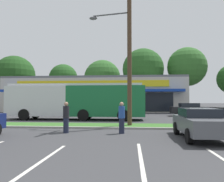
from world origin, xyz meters
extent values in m
cube|color=#386B28|center=(0.00, 14.00, 0.06)|extent=(56.00, 2.20, 0.12)
cube|color=#99968C|center=(0.00, 12.78, 0.06)|extent=(56.00, 0.24, 0.12)
cube|color=silver|center=(0.71, 5.11, 0.00)|extent=(0.12, 4.80, 0.01)
cube|color=silver|center=(3.64, 5.78, 0.00)|extent=(0.12, 4.80, 0.01)
cube|color=#BCB7AD|center=(-2.32, 35.42, 2.48)|extent=(27.02, 10.64, 4.96)
cube|color=black|center=(-2.32, 30.06, 1.49)|extent=(22.69, 0.08, 2.58)
cube|color=#14389E|center=(-2.32, 29.40, 3.07)|extent=(25.39, 1.40, 0.35)
cube|color=yellow|center=(-2.32, 30.02, 4.06)|extent=(21.61, 0.16, 0.89)
cube|color=slate|center=(-2.32, 35.42, 5.11)|extent=(27.02, 10.64, 0.30)
cylinder|color=#473323|center=(-20.40, 42.61, 1.78)|extent=(0.44, 0.44, 3.57)
sphere|color=#1E4719|center=(-20.40, 42.61, 6.65)|extent=(8.23, 8.23, 8.23)
cylinder|color=#473323|center=(-11.58, 46.95, 2.07)|extent=(0.44, 0.44, 4.15)
sphere|color=#23511E|center=(-11.58, 46.95, 6.49)|extent=(6.25, 6.25, 6.25)
cylinder|color=#473323|center=(-2.91, 46.90, 1.75)|extent=(0.44, 0.44, 3.51)
sphere|color=#2D6026|center=(-2.91, 46.90, 6.46)|extent=(7.86, 7.86, 7.86)
cylinder|color=#473323|center=(5.62, 42.35, 2.37)|extent=(0.44, 0.44, 4.73)
sphere|color=#23511E|center=(5.62, 42.35, 7.71)|extent=(7.95, 7.95, 7.95)
cylinder|color=#473323|center=(13.85, 42.30, 2.65)|extent=(0.44, 0.44, 5.29)
sphere|color=#2D6026|center=(13.85, 42.30, 8.05)|extent=(7.37, 7.37, 7.37)
cylinder|color=#4C3826|center=(3.23, 13.88, 5.37)|extent=(0.30, 0.30, 10.74)
cylinder|color=#59595B|center=(1.96, 14.11, 7.73)|extent=(2.58, 0.57, 0.10)
ellipsoid|color=#59595B|center=(0.68, 14.35, 7.58)|extent=(0.56, 0.32, 0.24)
cube|color=#196638|center=(1.09, 19.10, 1.70)|extent=(6.85, 2.55, 2.70)
cube|color=silver|center=(-5.14, 19.10, 1.70)|extent=(5.60, 2.55, 2.70)
cube|color=silver|center=(-1.71, 19.10, 3.15)|extent=(11.95, 2.30, 0.20)
cube|color=black|center=(-1.71, 20.40, 2.19)|extent=(11.45, 0.06, 1.19)
cube|color=black|center=(-7.97, 19.10, 2.02)|extent=(0.06, 2.17, 1.51)
cylinder|color=black|center=(-6.07, 17.93, 0.50)|extent=(1.00, 0.30, 1.00)
cylinder|color=black|center=(-6.07, 20.27, 0.50)|extent=(1.00, 0.30, 1.00)
cylinder|color=black|center=(-0.78, 17.93, 0.50)|extent=(1.00, 0.30, 1.00)
cylinder|color=black|center=(-0.78, 20.27, 0.50)|extent=(1.00, 0.30, 1.00)
cylinder|color=black|center=(2.64, 17.93, 0.50)|extent=(1.00, 0.30, 1.00)
cylinder|color=black|center=(2.64, 20.27, 0.50)|extent=(1.00, 0.30, 1.00)
cube|color=#9E998C|center=(0.69, 24.43, 0.66)|extent=(4.66, 1.79, 0.69)
cube|color=black|center=(0.92, 24.43, 1.23)|extent=(2.10, 1.58, 0.45)
cylinder|color=black|center=(-0.75, 23.58, 0.32)|extent=(0.64, 0.22, 0.64)
cylinder|color=black|center=(-0.75, 25.29, 0.32)|extent=(0.64, 0.22, 0.64)
cylinder|color=black|center=(2.14, 23.58, 0.32)|extent=(0.64, 0.22, 0.64)
cylinder|color=black|center=(2.14, 25.29, 0.32)|extent=(0.64, 0.22, 0.64)
cube|color=#515459|center=(6.55, 9.62, 0.66)|extent=(1.77, 4.21, 0.68)
cube|color=black|center=(6.55, 9.83, 1.21)|extent=(1.55, 1.89, 0.40)
cylinder|color=black|center=(5.71, 8.31, 0.32)|extent=(0.22, 0.64, 0.64)
cylinder|color=black|center=(7.39, 10.92, 0.32)|extent=(0.22, 0.64, 0.64)
cylinder|color=black|center=(5.71, 10.92, 0.32)|extent=(0.22, 0.64, 0.64)
cube|color=black|center=(9.91, 24.33, 0.67)|extent=(4.38, 1.76, 0.70)
cube|color=black|center=(9.69, 24.33, 1.23)|extent=(1.97, 1.55, 0.42)
cylinder|color=black|center=(11.26, 25.17, 0.32)|extent=(0.64, 0.22, 0.64)
cylinder|color=black|center=(11.26, 23.49, 0.32)|extent=(0.64, 0.22, 0.64)
cylinder|color=black|center=(8.55, 25.17, 0.32)|extent=(0.64, 0.22, 0.64)
cylinder|color=black|center=(8.55, 23.49, 0.32)|extent=(0.64, 0.22, 0.64)
cylinder|color=black|center=(13.66, 25.35, 0.32)|extent=(0.64, 0.22, 0.64)
cylinder|color=#1E2338|center=(-0.21, 10.87, 0.41)|extent=(0.29, 0.29, 0.82)
cylinder|color=black|center=(-0.21, 10.87, 1.14)|extent=(0.34, 0.34, 0.65)
sphere|color=tan|center=(-0.21, 10.87, 1.58)|extent=(0.23, 0.23, 0.23)
cylinder|color=#1E2338|center=(2.83, 10.93, 0.41)|extent=(0.29, 0.29, 0.82)
cylinder|color=#264C99|center=(2.83, 10.93, 1.14)|extent=(0.34, 0.34, 0.65)
sphere|color=tan|center=(2.83, 10.93, 1.58)|extent=(0.23, 0.23, 0.23)
camera|label=1|loc=(3.36, -1.21, 1.82)|focal=36.12mm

